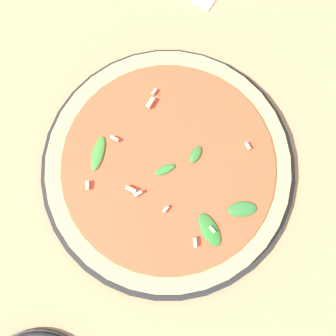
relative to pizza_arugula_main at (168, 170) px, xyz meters
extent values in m
plane|color=#9E7A56|center=(0.04, -0.04, -0.02)|extent=(6.00, 6.00, 0.00)
cylinder|color=black|center=(0.00, 0.00, -0.01)|extent=(0.35, 0.35, 0.01)
cylinder|color=tan|center=(0.00, 0.00, 0.00)|extent=(0.33, 0.33, 0.02)
cylinder|color=#C64728|center=(0.00, 0.00, 0.02)|extent=(0.28, 0.28, 0.01)
ellipsoid|color=#2B732C|center=(0.00, 0.00, 0.02)|extent=(0.03, 0.03, 0.01)
ellipsoid|color=#34742A|center=(0.09, 0.01, 0.02)|extent=(0.02, 0.05, 0.01)
ellipsoid|color=#2D6627|center=(-0.03, -0.03, 0.02)|extent=(0.02, 0.03, 0.01)
ellipsoid|color=#29642B|center=(-0.11, 0.02, 0.02)|extent=(0.04, 0.03, 0.01)
ellipsoid|color=#276524|center=(-0.07, 0.06, 0.02)|extent=(0.05, 0.05, 0.01)
cube|color=beige|center=(0.08, -0.01, 0.03)|extent=(0.01, 0.01, 0.01)
cube|color=beige|center=(-0.06, 0.08, 0.03)|extent=(0.01, 0.01, 0.01)
cube|color=beige|center=(0.09, 0.05, 0.03)|extent=(0.01, 0.01, 0.01)
cube|color=beige|center=(-0.08, 0.06, 0.03)|extent=(0.01, 0.01, 0.01)
cube|color=beige|center=(0.05, -0.07, 0.03)|extent=(0.01, 0.01, 0.01)
cube|color=beige|center=(0.04, 0.04, 0.03)|extent=(0.01, 0.01, 0.01)
cube|color=beige|center=(-0.09, -0.06, 0.03)|extent=(0.01, 0.01, 0.01)
cube|color=beige|center=(0.03, 0.04, 0.03)|extent=(0.01, 0.01, 0.01)
cube|color=beige|center=(0.05, -0.09, 0.03)|extent=(0.01, 0.01, 0.00)
cube|color=beige|center=(-0.01, 0.05, 0.03)|extent=(0.01, 0.01, 0.01)
camera|label=1|loc=(-0.03, 0.09, 0.62)|focal=50.00mm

